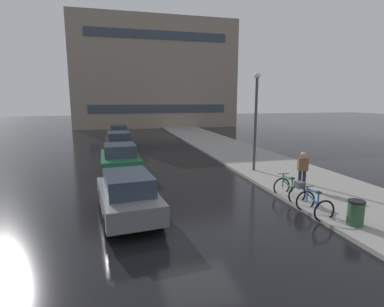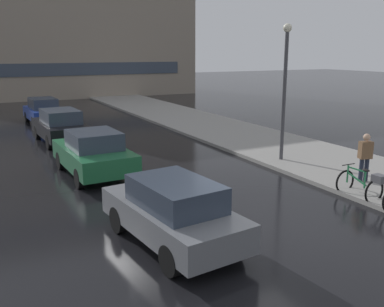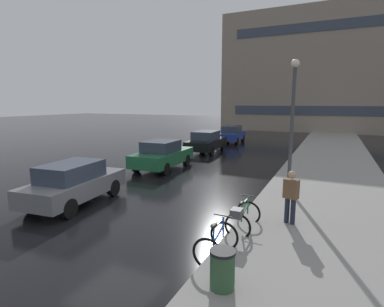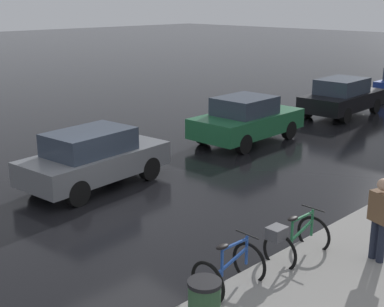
{
  "view_description": "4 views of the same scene",
  "coord_description": "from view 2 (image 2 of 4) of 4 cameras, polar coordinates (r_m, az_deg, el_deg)",
  "views": [
    {
      "loc": [
        -2.56,
        -9.07,
        3.85
      ],
      "look_at": [
        0.84,
        4.15,
        1.39
      ],
      "focal_mm": 28.0,
      "sensor_mm": 36.0,
      "label": 1
    },
    {
      "loc": [
        -5.97,
        -7.56,
        4.26
      ],
      "look_at": [
        0.19,
        4.4,
        1.02
      ],
      "focal_mm": 40.0,
      "sensor_mm": 36.0,
      "label": 2
    },
    {
      "loc": [
        6.0,
        -6.99,
        3.62
      ],
      "look_at": [
        0.85,
        3.88,
        1.56
      ],
      "focal_mm": 28.0,
      "sensor_mm": 36.0,
      "label": 3
    },
    {
      "loc": [
        8.97,
        -6.91,
        4.73
      ],
      "look_at": [
        0.0,
        1.93,
        1.08
      ],
      "focal_mm": 50.0,
      "sensor_mm": 36.0,
      "label": 4
    }
  ],
  "objects": [
    {
      "name": "car_green",
      "position": [
        15.3,
        -12.99,
        0.07
      ],
      "size": [
        2.08,
        4.23,
        1.57
      ],
      "color": "#1E6038",
      "rests_on": "ground"
    },
    {
      "name": "ground_plane",
      "position": [
        10.54,
        10.28,
        -10.53
      ],
      "size": [
        140.0,
        140.0,
        0.0
      ],
      "primitive_type": "plane",
      "color": "black"
    },
    {
      "name": "car_grey",
      "position": [
        9.6,
        -2.56,
        -7.72
      ],
      "size": [
        2.13,
        4.13,
        1.52
      ],
      "color": "slate",
      "rests_on": "ground"
    },
    {
      "name": "pedestrian",
      "position": [
        14.76,
        22.06,
        -0.37
      ],
      "size": [
        0.45,
        0.35,
        1.71
      ],
      "color": "#1E2333",
      "rests_on": "ground"
    },
    {
      "name": "bicycle_second",
      "position": [
        13.41,
        21.88,
        -3.78
      ],
      "size": [
        0.74,
        1.4,
        0.95
      ],
      "color": "black",
      "rests_on": "ground"
    },
    {
      "name": "building_facade_main",
      "position": [
        44.42,
        -15.84,
        17.1
      ],
      "size": [
        22.44,
        8.58,
        14.78
      ],
      "color": "gray",
      "rests_on": "ground"
    },
    {
      "name": "sidewalk_kerb",
      "position": [
        21.67,
        6.91,
        2.3
      ],
      "size": [
        4.8,
        60.0,
        0.14
      ],
      "primitive_type": "cube",
      "color": "gray",
      "rests_on": "ground"
    },
    {
      "name": "streetlamp",
      "position": [
        16.58,
        12.27,
        9.34
      ],
      "size": [
        0.32,
        0.32,
        5.23
      ],
      "color": "#424247",
      "rests_on": "ground"
    },
    {
      "name": "car_blue",
      "position": [
        26.96,
        -19.24,
        5.4
      ],
      "size": [
        1.85,
        3.79,
        1.55
      ],
      "color": "navy",
      "rests_on": "ground"
    },
    {
      "name": "car_black",
      "position": [
        21.27,
        -17.12,
        3.56
      ],
      "size": [
        2.08,
        4.43,
        1.57
      ],
      "color": "black",
      "rests_on": "ground"
    }
  ]
}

